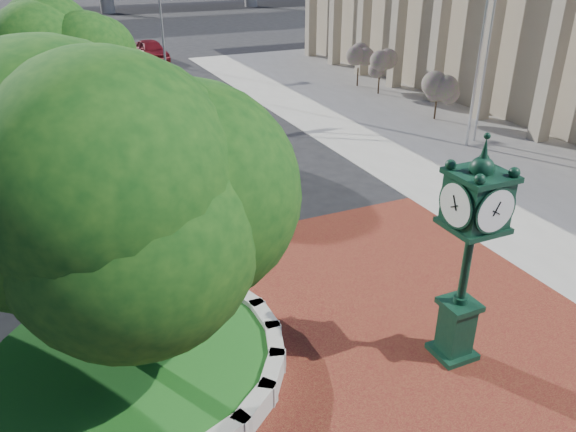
# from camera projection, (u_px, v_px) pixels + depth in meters

# --- Properties ---
(ground) EXTENTS (200.00, 200.00, 0.00)m
(ground) POSITION_uv_depth(u_px,v_px,m) (330.00, 312.00, 14.33)
(ground) COLOR black
(ground) RESTS_ON ground
(plaza) EXTENTS (12.00, 12.00, 0.04)m
(plaza) POSITION_uv_depth(u_px,v_px,m) (350.00, 334.00, 13.51)
(plaza) COLOR maroon
(plaza) RESTS_ON ground
(sidewalk) EXTENTS (20.00, 50.00, 0.04)m
(sidewalk) POSITION_uv_depth(u_px,v_px,m) (513.00, 127.00, 28.46)
(sidewalk) COLOR #9E9B93
(sidewalk) RESTS_ON ground
(planter_wall) EXTENTS (2.96, 6.77, 0.54)m
(planter_wall) POSITION_uv_depth(u_px,v_px,m) (229.00, 332.00, 13.20)
(planter_wall) COLOR #9E9B93
(planter_wall) RESTS_ON ground
(grass_bed) EXTENTS (6.10, 6.10, 0.40)m
(grass_bed) POSITION_uv_depth(u_px,v_px,m) (131.00, 361.00, 12.38)
(grass_bed) COLOR #154A16
(grass_bed) RESTS_ON ground
(tree_planter) EXTENTS (5.20, 5.20, 6.33)m
(tree_planter) POSITION_uv_depth(u_px,v_px,m) (108.00, 218.00, 10.82)
(tree_planter) COLOR #38281C
(tree_planter) RESTS_ON ground
(tree_street) EXTENTS (4.40, 4.40, 5.45)m
(tree_street) POSITION_uv_depth(u_px,v_px,m) (72.00, 67.00, 26.10)
(tree_street) COLOR #38281C
(tree_street) RESTS_ON ground
(post_clock) EXTENTS (1.10, 1.10, 5.22)m
(post_clock) POSITION_uv_depth(u_px,v_px,m) (469.00, 246.00, 11.60)
(post_clock) COLOR black
(post_clock) RESTS_ON ground
(parked_car) EXTENTS (2.27, 4.86, 1.61)m
(parked_car) POSITION_uv_depth(u_px,v_px,m) (151.00, 50.00, 43.98)
(parked_car) COLOR maroon
(parked_car) RESTS_ON ground
(flagpole_a) EXTENTS (1.49, 0.17, 9.50)m
(flagpole_a) POSITION_uv_depth(u_px,v_px,m) (490.00, 35.00, 24.40)
(flagpole_a) COLOR silver
(flagpole_a) RESTS_ON ground
(flagpole_b) EXTENTS (1.63, 0.18, 10.39)m
(flagpole_b) POSITION_uv_depth(u_px,v_px,m) (484.00, 26.00, 23.58)
(flagpole_b) COLOR silver
(flagpole_b) RESTS_ON ground
(street_lamp_near) EXTENTS (1.81, 0.34, 8.08)m
(street_lamp_near) POSITION_uv_depth(u_px,v_px,m) (163.00, 8.00, 35.12)
(street_lamp_near) COLOR slate
(street_lamp_near) RESTS_ON ground
(shrub_near) EXTENTS (1.20, 1.20, 2.20)m
(shrub_near) POSITION_uv_depth(u_px,v_px,m) (438.00, 90.00, 29.07)
(shrub_near) COLOR #38281C
(shrub_near) RESTS_ON ground
(shrub_mid) EXTENTS (1.20, 1.20, 2.20)m
(shrub_mid) POSITION_uv_depth(u_px,v_px,m) (380.00, 68.00, 33.99)
(shrub_mid) COLOR #38281C
(shrub_mid) RESTS_ON ground
(shrub_far) EXTENTS (1.20, 1.20, 2.20)m
(shrub_far) POSITION_uv_depth(u_px,v_px,m) (358.00, 61.00, 35.86)
(shrub_far) COLOR #38281C
(shrub_far) RESTS_ON ground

